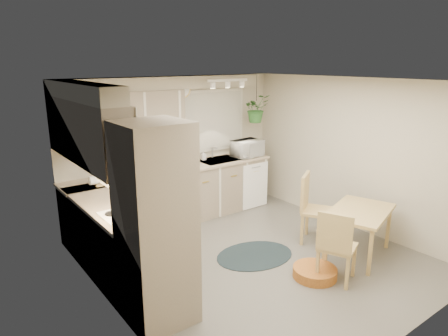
{
  "coord_description": "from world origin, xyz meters",
  "views": [
    {
      "loc": [
        -3.34,
        -3.72,
        2.64
      ],
      "look_at": [
        -0.13,
        0.55,
        1.2
      ],
      "focal_mm": 32.0,
      "sensor_mm": 36.0,
      "label": 1
    }
  ],
  "objects": [
    {
      "name": "wall_back",
      "position": [
        0.0,
        2.1,
        1.2
      ],
      "size": [
        4.0,
        0.04,
        2.4
      ],
      "primitive_type": "cube",
      "color": "#BAB199",
      "rests_on": "floor"
    },
    {
      "name": "cooktop",
      "position": [
        -1.68,
        0.3,
        0.94
      ],
      "size": [
        0.52,
        0.58,
        0.02
      ],
      "primitive_type": "cube",
      "color": "white",
      "rests_on": "counter_left"
    },
    {
      "name": "wall_right",
      "position": [
        2.0,
        0.0,
        1.2
      ],
      "size": [
        0.04,
        4.2,
        2.4
      ],
      "primitive_type": "cube",
      "color": "#BAB199",
      "rests_on": "floor"
    },
    {
      "name": "dishwasher_front",
      "position": [
        1.3,
        1.49,
        0.42
      ],
      "size": [
        0.58,
        0.02,
        0.83
      ],
      "primitive_type": "cube",
      "color": "white",
      "rests_on": "base_cab_back"
    },
    {
      "name": "upper_cab_left",
      "position": [
        -1.82,
        1.0,
        1.83
      ],
      "size": [
        0.35,
        2.0,
        0.75
      ],
      "primitive_type": "cube",
      "color": "gray",
      "rests_on": "wall_left"
    },
    {
      "name": "base_cab_back",
      "position": [
        -0.2,
        1.8,
        0.45
      ],
      "size": [
        3.6,
        0.6,
        0.9
      ],
      "primitive_type": "cube",
      "color": "gray",
      "rests_on": "floor"
    },
    {
      "name": "counter_left",
      "position": [
        -1.69,
        0.88,
        0.92
      ],
      "size": [
        0.64,
        1.89,
        0.04
      ],
      "primitive_type": "cube",
      "color": "tan",
      "rests_on": "base_cab_left"
    },
    {
      "name": "floor",
      "position": [
        0.0,
        0.0,
        0.0
      ],
      "size": [
        4.2,
        4.2,
        0.0
      ],
      "primitive_type": "plane",
      "color": "#5E5B53",
      "rests_on": "ground"
    },
    {
      "name": "wall_left",
      "position": [
        -2.0,
        0.0,
        1.2
      ],
      "size": [
        0.04,
        4.2,
        2.4
      ],
      "primitive_type": "cube",
      "color": "#BAB199",
      "rests_on": "floor"
    },
    {
      "name": "track_light_bar",
      "position": [
        0.7,
        1.55,
        2.33
      ],
      "size": [
        0.8,
        0.04,
        0.04
      ],
      "primitive_type": "cube",
      "color": "white",
      "rests_on": "ceiling"
    },
    {
      "name": "chair_back",
      "position": [
        1.1,
        -0.15,
        0.52
      ],
      "size": [
        0.67,
        0.67,
        1.04
      ],
      "primitive_type": "cube",
      "rotation": [
        0.0,
        0.0,
        3.69
      ],
      "color": "tan",
      "rests_on": "floor"
    },
    {
      "name": "counter_back",
      "position": [
        -0.2,
        1.79,
        0.92
      ],
      "size": [
        3.64,
        0.64,
        0.04
      ],
      "primitive_type": "cube",
      "color": "tan",
      "rests_on": "base_cab_back"
    },
    {
      "name": "window_frame",
      "position": [
        0.7,
        2.08,
        1.6
      ],
      "size": [
        1.5,
        0.02,
        1.1
      ],
      "primitive_type": "cube",
      "color": "beige",
      "rests_on": "wall_back"
    },
    {
      "name": "soffit_back",
      "position": [
        -0.2,
        1.95,
        2.3
      ],
      "size": [
        3.6,
        0.3,
        0.2
      ],
      "primitive_type": "cube",
      "color": "#BAB199",
      "rests_on": "wall_back"
    },
    {
      "name": "ceiling",
      "position": [
        0.0,
        0.0,
        2.4
      ],
      "size": [
        4.2,
        4.2,
        0.0
      ],
      "primitive_type": "plane",
      "color": "white",
      "rests_on": "wall_back"
    },
    {
      "name": "wall_front",
      "position": [
        0.0,
        -2.1,
        1.2
      ],
      "size": [
        4.0,
        0.04,
        2.4
      ],
      "primitive_type": "cube",
      "color": "#BAB199",
      "rests_on": "floor"
    },
    {
      "name": "soap_bottle",
      "position": [
        0.47,
        1.95,
        0.98
      ],
      "size": [
        0.09,
        0.18,
        0.08
      ],
      "primitive_type": "imported",
      "rotation": [
        0.0,
        0.0,
        -0.09
      ],
      "color": "white",
      "rests_on": "counter_back"
    },
    {
      "name": "soffit_left",
      "position": [
        -1.85,
        1.0,
        2.3
      ],
      "size": [
        0.3,
        2.0,
        0.2
      ],
      "primitive_type": "cube",
      "color": "#BAB199",
      "rests_on": "wall_left"
    },
    {
      "name": "upper_cab_back",
      "position": [
        -1.0,
        1.93,
        1.83
      ],
      "size": [
        2.0,
        0.35,
        0.75
      ],
      "primitive_type": "cube",
      "color": "gray",
      "rests_on": "wall_back"
    },
    {
      "name": "wall_oven_face",
      "position": [
        -1.35,
        -0.38,
        1.05
      ],
      "size": [
        0.02,
        0.56,
        0.58
      ],
      "primitive_type": "cube",
      "color": "white",
      "rests_on": "oven_stack"
    },
    {
      "name": "range_hood",
      "position": [
        -1.7,
        0.3,
        1.4
      ],
      "size": [
        0.4,
        0.6,
        0.14
      ],
      "primitive_type": "cube",
      "color": "white",
      "rests_on": "upper_cab_left"
    },
    {
      "name": "knife_block",
      "position": [
        -0.45,
        1.85,
        1.05
      ],
      "size": [
        0.12,
        0.12,
        0.22
      ],
      "primitive_type": "cube",
      "rotation": [
        0.0,
        0.0,
        -0.21
      ],
      "color": "tan",
      "rests_on": "counter_back"
    },
    {
      "name": "window_blinds",
      "position": [
        0.7,
        2.07,
        1.6
      ],
      "size": [
        1.4,
        0.02,
        1.0
      ],
      "primitive_type": "cube",
      "color": "beige",
      "rests_on": "wall_back"
    },
    {
      "name": "toaster",
      "position": [
        -0.83,
        1.82,
        1.03
      ],
      "size": [
        0.3,
        0.19,
        0.17
      ],
      "primitive_type": "cube",
      "rotation": [
        0.0,
        0.0,
        -0.09
      ],
      "color": "#9B9EA2",
      "rests_on": "counter_back"
    },
    {
      "name": "pet_bed",
      "position": [
        0.28,
        -0.82,
        0.06
      ],
      "size": [
        0.66,
        0.66,
        0.13
      ],
      "primitive_type": "cylinder",
      "rotation": [
        0.0,
        0.0,
        0.22
      ],
      "color": "#BD6B25",
      "rests_on": "floor"
    },
    {
      "name": "wall_clock",
      "position": [
        0.15,
        2.07,
        2.18
      ],
      "size": [
        0.3,
        0.03,
        0.3
      ],
      "primitive_type": "cylinder",
      "rotation": [
        1.57,
        0.0,
        0.0
      ],
      "color": "gold",
      "rests_on": "wall_back"
    },
    {
      "name": "braided_rug",
      "position": [
        0.05,
        0.07,
        0.01
      ],
      "size": [
        1.24,
        1.01,
        0.01
      ],
      "primitive_type": "ellipsoid",
      "rotation": [
        0.0,
        0.0,
        -0.16
      ],
      "color": "black",
      "rests_on": "floor"
    },
    {
      "name": "hanging_plant",
      "position": [
        1.47,
        1.7,
        1.75
      ],
      "size": [
        0.55,
        0.59,
        0.39
      ],
      "primitive_type": "imported",
      "rotation": [
        0.0,
        0.0,
        -0.21
      ],
      "color": "#2A5E25",
      "rests_on": "ceiling"
    },
    {
      "name": "microwave",
      "position": [
        1.27,
        1.7,
        1.13
      ],
      "size": [
        0.57,
        0.35,
        0.37
      ],
      "primitive_type": "imported",
      "rotation": [
        0.0,
        0.0,
        0.08
      ],
      "color": "white",
      "rests_on": "counter_back"
    },
    {
      "name": "oven_stack",
      "position": [
        -1.68,
        -0.38,
        1.05
      ],
      "size": [
        0.65,
        0.65,
        2.1
      ],
      "primitive_type": "cube",
      "color": "gray",
      "rests_on": "floor"
    },
    {
      "name": "dining_table",
      "position": [
        1.21,
        -0.77,
        0.34
      ],
      "size": [
        1.24,
        1.01,
        0.67
      ],
      "primitive_type": "cube",
      "rotation": [
        0.0,
        0.0,
        0.32
      ],
      "color": "tan",
      "rests_on": "floor"
    },
    {
      "name": "chair_left",
      "position": [
        0.45,
        -1.0,
        0.47
      ],
      "size": [
        0.57,
        0.57,
        0.93
      ],
      "primitive_type": "cube",
      "rotation": [
        0.0,
        0.0,
        -1.16
      ],
      "color": "tan",
      "rests_on": "floor"
    },
    {
      "name": "coffee_maker",
      "position": [
        -1.0,
        1.8,
        1.1
      ],
      "size": [
        0.2,
        0.23,
        0.31
      ],
      "primitive_type": "cube",
      "rotation": [
        0.0,
        0.0,
        -0.09
      ],
      "color": "black",
      "rests_on": "counter_back"
    },
    {
      "name": "sink",
      "position": [
        0.7,
        1.8,
        0.9
      ],
      "size": [
        0.7,
        0.48,
        0.1
      ],
      "primitive_type": "cube",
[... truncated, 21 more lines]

